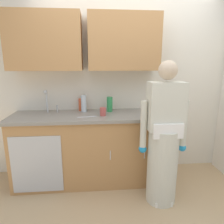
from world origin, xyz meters
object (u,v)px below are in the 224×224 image
object	(u,v)px
person_at_sink	(163,145)
bottle_water_tall	(81,105)
cup_by_sink	(103,112)
knife_on_counter	(87,117)
sponge	(157,115)
bottle_water_short	(84,103)
bottle_dish_liquid	(110,104)
sink	(49,116)

from	to	relation	value
person_at_sink	bottle_water_tall	distance (m)	1.26
cup_by_sink	knife_on_counter	world-z (taller)	cup_by_sink
cup_by_sink	sponge	xyz separation A→B (m)	(0.68, -0.10, -0.04)
person_at_sink	bottle_water_tall	xyz separation A→B (m)	(-0.95, 0.76, 0.33)
bottle_water_short	bottle_dish_liquid	world-z (taller)	bottle_water_short
bottle_water_tall	sponge	xyz separation A→B (m)	(0.98, -0.41, -0.07)
bottle_water_short	bottle_water_tall	bearing A→B (deg)	122.23
sink	person_at_sink	world-z (taller)	person_at_sink
sink	bottle_dish_liquid	xyz separation A→B (m)	(0.80, 0.13, 0.12)
bottle_water_short	cup_by_sink	distance (m)	0.35
knife_on_counter	sink	bearing A→B (deg)	-25.40
bottle_water_tall	sponge	size ratio (longest dim) A/B	1.58
person_at_sink	knife_on_counter	distance (m)	0.98
bottle_water_tall	sponge	bearing A→B (deg)	-22.88
sponge	sink	bearing A→B (deg)	172.17
bottle_water_tall	sponge	distance (m)	1.06
sink	cup_by_sink	distance (m)	0.71
person_at_sink	cup_by_sink	size ratio (longest dim) A/B	15.51
sink	cup_by_sink	size ratio (longest dim) A/B	4.79
sink	sponge	xyz separation A→B (m)	(1.38, -0.19, 0.03)
bottle_dish_liquid	cup_by_sink	bearing A→B (deg)	-114.62
bottle_water_short	bottle_water_tall	distance (m)	0.09
sink	bottle_dish_liquid	bearing A→B (deg)	9.40
bottle_water_short	cup_by_sink	world-z (taller)	bottle_water_short
bottle_water_short	cup_by_sink	size ratio (longest dim) A/B	2.22
sink	knife_on_counter	distance (m)	0.52
bottle_water_short	sponge	bearing A→B (deg)	-19.91
sponge	person_at_sink	bearing A→B (deg)	-94.07
bottle_water_short	sink	bearing A→B (deg)	-161.89
cup_by_sink	knife_on_counter	size ratio (longest dim) A/B	0.44
cup_by_sink	sponge	world-z (taller)	cup_by_sink
person_at_sink	cup_by_sink	bearing A→B (deg)	146.06
sink	bottle_water_tall	xyz separation A→B (m)	(0.40, 0.22, 0.10)
person_at_sink	bottle_dish_liquid	distance (m)	0.93
sink	knife_on_counter	world-z (taller)	sink
person_at_sink	bottle_dish_liquid	world-z (taller)	person_at_sink
sink	bottle_dish_liquid	size ratio (longest dim) A/B	2.47
bottle_water_tall	sponge	world-z (taller)	bottle_water_tall
cup_by_sink	sponge	bearing A→B (deg)	-8.12
sponge	bottle_dish_liquid	bearing A→B (deg)	150.75
knife_on_counter	person_at_sink	bearing A→B (deg)	145.99
bottle_dish_liquid	cup_by_sink	world-z (taller)	bottle_dish_liquid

